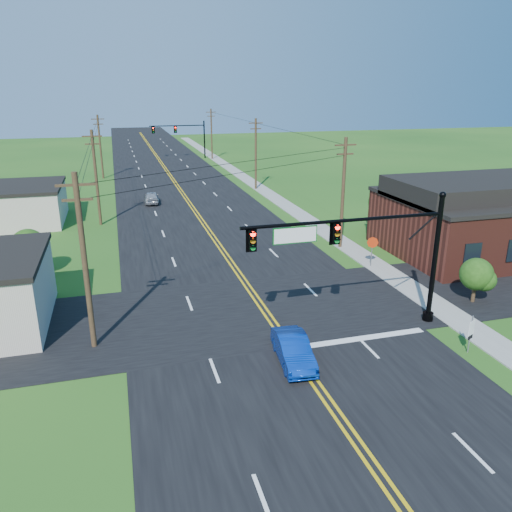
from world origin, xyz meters
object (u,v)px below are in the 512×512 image
object	(u,v)px
blue_car	(293,350)
stop_sign	(372,246)
signal_mast_main	(362,248)
signal_mast_far	(181,134)
route_sign	(471,332)

from	to	relation	value
blue_car	stop_sign	distance (m)	15.19
signal_mast_main	stop_sign	distance (m)	11.04
signal_mast_main	signal_mast_far	size ratio (longest dim) A/B	1.03
signal_mast_main	stop_sign	size ratio (longest dim) A/B	4.86
stop_sign	signal_mast_main	bearing A→B (deg)	-99.36
signal_mast_far	route_sign	distance (m)	75.93
signal_mast_far	blue_car	size ratio (longest dim) A/B	2.71
blue_car	route_sign	world-z (taller)	route_sign
signal_mast_far	stop_sign	xyz separation A→B (m)	(5.54, -63.02, -2.87)
signal_mast_far	blue_car	world-z (taller)	signal_mast_far
signal_mast_main	stop_sign	world-z (taller)	signal_mast_main
signal_mast_main	stop_sign	xyz separation A→B (m)	(5.64, 8.98, -3.07)
blue_car	stop_sign	world-z (taller)	stop_sign
signal_mast_far	blue_car	bearing A→B (deg)	-93.56
signal_mast_far	stop_sign	world-z (taller)	signal_mast_far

